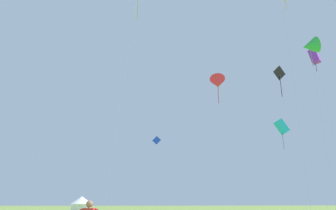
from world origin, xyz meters
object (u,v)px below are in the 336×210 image
(kite_red_delta, at_px, (218,83))
(kite_yellow_diamond, at_px, (286,2))
(kite_cyan_box, at_px, (282,127))
(kite_green_delta, at_px, (310,46))
(festival_tent_right, at_px, (81,203))
(kite_blue_diamond, at_px, (156,142))
(kite_purple_box, at_px, (314,57))
(kite_black_diamond, at_px, (280,75))

(kite_red_delta, bearing_deg, kite_yellow_diamond, -18.28)
(kite_cyan_box, xyz_separation_m, kite_green_delta, (-16.40, -36.59, -2.47))
(kite_red_delta, distance_m, festival_tent_right, 42.43)
(kite_blue_diamond, xyz_separation_m, kite_yellow_diamond, (19.30, -9.57, 20.89))
(kite_yellow_diamond, height_order, kite_green_delta, kite_yellow_diamond)
(festival_tent_right, bearing_deg, kite_cyan_box, -21.53)
(kite_red_delta, bearing_deg, kite_green_delta, -86.23)
(kite_blue_diamond, height_order, kite_purple_box, kite_purple_box)
(kite_cyan_box, distance_m, kite_black_diamond, 16.68)
(kite_green_delta, bearing_deg, festival_tent_right, 114.58)
(kite_cyan_box, bearing_deg, festival_tent_right, 158.47)
(kite_blue_diamond, distance_m, kite_yellow_diamond, 30.01)
(kite_blue_diamond, bearing_deg, kite_red_delta, -34.98)
(kite_blue_diamond, bearing_deg, kite_cyan_box, 19.75)
(kite_blue_diamond, relative_size, kite_green_delta, 0.80)
(kite_black_diamond, height_order, kite_red_delta, kite_black_diamond)
(kite_blue_diamond, xyz_separation_m, kite_green_delta, (10.03, -27.11, 3.16))
(kite_yellow_diamond, relative_size, kite_purple_box, 1.32)
(kite_cyan_box, relative_size, kite_yellow_diamond, 0.53)
(kite_yellow_diamond, bearing_deg, kite_blue_diamond, 153.63)
(kite_cyan_box, bearing_deg, kite_black_diamond, -116.11)
(kite_cyan_box, height_order, kite_blue_diamond, kite_cyan_box)
(kite_green_delta, distance_m, festival_tent_right, 59.06)
(festival_tent_right, bearing_deg, kite_purple_box, -38.65)
(kite_black_diamond, height_order, kite_blue_diamond, kite_black_diamond)
(festival_tent_right, bearing_deg, kite_green_delta, -65.42)
(kite_purple_box, bearing_deg, kite_cyan_box, 85.54)
(kite_red_delta, xyz_separation_m, kite_green_delta, (1.39, -21.06, -4.96))
(kite_cyan_box, bearing_deg, kite_purple_box, -94.46)
(kite_red_delta, bearing_deg, kite_purple_box, 0.37)
(kite_cyan_box, xyz_separation_m, kite_blue_diamond, (-26.43, -9.49, -5.63))
(kite_yellow_diamond, bearing_deg, festival_tent_right, 133.57)
(kite_cyan_box, height_order, kite_red_delta, kite_red_delta)
(kite_black_diamond, bearing_deg, kite_red_delta, -173.62)
(kite_red_delta, xyz_separation_m, kite_purple_box, (16.59, 0.11, 5.55))
(kite_purple_box, bearing_deg, festival_tent_right, 141.35)
(festival_tent_right, bearing_deg, kite_blue_diamond, -61.17)
(kite_red_delta, relative_size, kite_blue_diamond, 1.72)
(kite_green_delta, bearing_deg, kite_purple_box, 54.32)
(kite_black_diamond, distance_m, kite_green_delta, 25.25)
(kite_black_diamond, bearing_deg, kite_green_delta, -112.85)
(kite_red_delta, bearing_deg, kite_cyan_box, 41.12)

